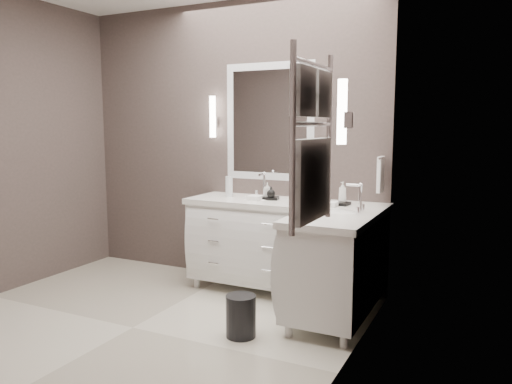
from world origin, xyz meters
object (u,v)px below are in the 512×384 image
at_px(vanity_back, 257,238).
at_px(waste_bin, 241,316).
at_px(towel_ladder, 312,150).
at_px(vanity_right, 339,257).

bearing_deg(vanity_back, waste_bin, -70.35).
distance_m(towel_ladder, waste_bin, 1.57).
distance_m(vanity_back, waste_bin, 1.12).
relative_size(vanity_right, waste_bin, 4.06).
relative_size(vanity_right, towel_ladder, 1.38).
bearing_deg(towel_ladder, vanity_back, 124.10).
height_order(vanity_back, vanity_right, same).
bearing_deg(waste_bin, vanity_back, 109.65).
distance_m(vanity_right, waste_bin, 0.91).
height_order(vanity_back, towel_ladder, towel_ladder).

